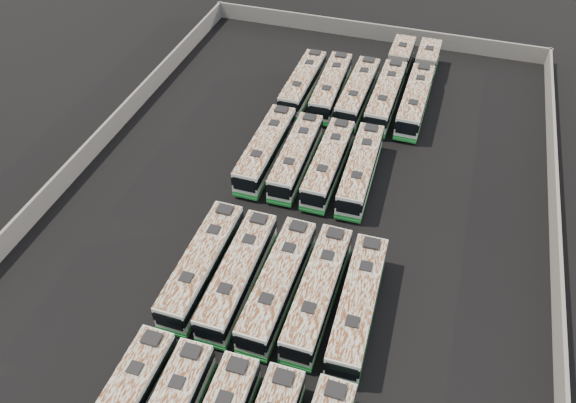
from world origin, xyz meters
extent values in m
plane|color=black|center=(0.00, 0.00, 0.00)|extent=(140.00, 140.00, 0.00)
cube|color=slate|center=(0.00, 36.30, 1.10)|extent=(45.20, 0.30, 2.20)
cube|color=slate|center=(22.30, 0.00, 1.10)|extent=(0.30, 73.20, 2.20)
cube|color=slate|center=(-22.30, 0.00, 1.10)|extent=(0.30, 73.20, 2.20)
cube|color=beige|center=(-5.03, -21.78, 3.02)|extent=(2.46, 11.36, 0.07)
cube|color=black|center=(-5.01, -19.24, 3.11)|extent=(0.92, 0.92, 0.13)
cube|color=black|center=(-4.99, -16.92, 3.16)|extent=(1.26, 1.07, 0.25)
cylinder|color=black|center=(-6.03, -18.07, 0.48)|extent=(0.28, 0.97, 0.96)
cylinder|color=black|center=(-3.97, -18.09, 0.48)|extent=(0.28, 0.97, 0.96)
cube|color=black|center=(-1.95, -19.31, 3.09)|extent=(0.93, 0.93, 0.13)
cube|color=black|center=(-2.01, -17.02, 3.13)|extent=(1.27, 1.08, 0.25)
cylinder|color=black|center=(-3.00, -18.19, 0.48)|extent=(0.29, 0.96, 0.96)
cylinder|color=black|center=(-0.96, -18.14, 0.48)|extent=(0.29, 0.96, 0.96)
cube|color=black|center=(1.38, -19.42, 3.14)|extent=(0.94, 0.94, 0.14)
cube|color=black|center=(1.34, -17.09, 3.18)|extent=(1.28, 1.09, 0.25)
cylinder|color=black|center=(0.32, -18.27, 0.49)|extent=(0.29, 0.98, 0.97)
cube|color=black|center=(4.51, -16.99, 3.18)|extent=(1.27, 1.08, 0.25)
cube|color=black|center=(7.93, -16.86, 3.23)|extent=(1.30, 1.10, 0.26)
cube|color=white|center=(-5.01, -8.74, 1.71)|extent=(2.48, 11.87, 2.72)
cube|color=#1B7832|center=(-5.01, -8.74, 0.71)|extent=(2.53, 11.92, 0.42)
cube|color=black|center=(-5.01, -8.74, 2.16)|extent=(2.54, 11.93, 0.91)
cube|color=black|center=(-5.01, -14.70, 2.03)|extent=(2.18, 0.06, 1.43)
cube|color=#1B7832|center=(-5.01, -14.70, 0.51)|extent=(2.47, 0.10, 0.28)
cube|color=beige|center=(-5.01, -8.74, 3.10)|extent=(2.43, 11.64, 0.07)
cube|color=black|center=(-5.01, -11.36, 3.20)|extent=(0.94, 0.94, 0.14)
cube|color=black|center=(-5.01, -6.13, 3.20)|extent=(0.94, 0.94, 0.14)
cube|color=black|center=(-5.01, -3.76, 3.25)|extent=(1.29, 1.09, 0.26)
cylinder|color=black|center=(-6.07, -12.54, 0.49)|extent=(0.28, 0.99, 0.99)
cylinder|color=black|center=(-3.95, -12.54, 0.49)|extent=(0.28, 0.99, 0.99)
cylinder|color=black|center=(-6.07, -4.94, 0.49)|extent=(0.28, 0.99, 0.99)
cylinder|color=black|center=(-3.95, -4.95, 0.49)|extent=(0.28, 0.99, 0.99)
cube|color=white|center=(-1.89, -8.86, 1.70)|extent=(2.51, 11.83, 2.71)
cube|color=#1B7832|center=(-1.89, -8.86, 0.71)|extent=(2.56, 11.88, 0.41)
cube|color=black|center=(-1.89, -8.86, 2.15)|extent=(2.57, 11.89, 0.91)
cube|color=black|center=(-1.86, -14.79, 2.02)|extent=(2.17, 0.07, 1.43)
cube|color=#1B7832|center=(-1.86, -14.79, 0.51)|extent=(2.46, 0.11, 0.28)
cube|color=beige|center=(-1.89, -8.86, 3.08)|extent=(2.46, 11.59, 0.07)
cube|color=black|center=(-1.87, -11.46, 3.18)|extent=(0.94, 0.94, 0.14)
cube|color=black|center=(-1.90, -6.26, 3.18)|extent=(0.94, 0.94, 0.14)
cube|color=black|center=(-1.91, -3.90, 3.23)|extent=(1.28, 1.09, 0.26)
cylinder|color=black|center=(-2.92, -12.64, 0.49)|extent=(0.28, 0.99, 0.98)
cylinder|color=black|center=(-0.82, -12.64, 0.49)|extent=(0.28, 0.99, 0.98)
cylinder|color=black|center=(-2.96, -5.08, 0.49)|extent=(0.28, 0.99, 0.98)
cylinder|color=black|center=(-0.85, -5.07, 0.49)|extent=(0.28, 0.99, 0.98)
cube|color=white|center=(1.40, -8.80, 1.71)|extent=(2.69, 11.95, 2.73)
cube|color=#1B7832|center=(1.40, -8.80, 0.71)|extent=(2.74, 12.00, 0.42)
cube|color=black|center=(1.40, -8.80, 2.16)|extent=(2.75, 12.01, 0.91)
cube|color=black|center=(1.30, -14.77, 2.03)|extent=(2.18, 0.10, 1.44)
cube|color=#1B7832|center=(1.30, -14.77, 0.52)|extent=(2.48, 0.14, 0.28)
cube|color=beige|center=(1.40, -8.80, 3.11)|extent=(2.63, 11.71, 0.07)
cube|color=black|center=(1.35, -11.42, 3.21)|extent=(0.96, 0.96, 0.14)
cube|color=black|center=(1.44, -6.18, 3.21)|extent=(0.96, 0.96, 0.14)
cube|color=black|center=(1.49, -3.79, 3.26)|extent=(1.31, 1.11, 0.26)
cylinder|color=black|center=(0.27, -12.59, 0.50)|extent=(0.30, 1.00, 0.99)
cylinder|color=black|center=(2.40, -12.63, 0.50)|extent=(0.30, 1.00, 0.99)
cylinder|color=black|center=(0.40, -4.97, 0.50)|extent=(0.30, 1.00, 0.99)
cylinder|color=black|center=(2.53, -5.00, 0.50)|extent=(0.30, 1.00, 0.99)
cube|color=white|center=(4.54, -8.62, 1.70)|extent=(2.53, 11.87, 2.72)
cube|color=#1B7832|center=(4.54, -8.62, 0.71)|extent=(2.58, 11.92, 0.42)
cube|color=black|center=(4.54, -8.62, 2.15)|extent=(2.59, 11.93, 0.91)
cube|color=black|center=(4.51, -14.57, 2.03)|extent=(2.17, 0.07, 1.43)
cube|color=#1B7832|center=(4.51, -14.57, 0.51)|extent=(2.47, 0.11, 0.28)
cube|color=beige|center=(4.54, -8.62, 3.09)|extent=(2.48, 11.63, 0.07)
cube|color=black|center=(4.53, -11.23, 3.19)|extent=(0.94, 0.94, 0.14)
cube|color=black|center=(4.56, -6.01, 3.19)|extent=(0.94, 0.94, 0.14)
cube|color=black|center=(4.57, -3.64, 3.24)|extent=(1.29, 1.09, 0.26)
cylinder|color=black|center=(3.47, -12.41, 0.49)|extent=(0.28, 0.99, 0.99)
cylinder|color=black|center=(5.58, -12.42, 0.49)|extent=(0.28, 0.99, 0.99)
cylinder|color=black|center=(3.51, -4.82, 0.49)|extent=(0.28, 0.99, 0.99)
cylinder|color=black|center=(5.62, -4.83, 0.49)|extent=(0.28, 0.99, 0.99)
cube|color=white|center=(7.73, -8.83, 1.71)|extent=(2.78, 11.98, 2.73)
cube|color=#1B7832|center=(7.73, -8.83, 0.72)|extent=(2.83, 12.03, 0.42)
cube|color=black|center=(7.73, -8.83, 2.17)|extent=(2.84, 12.04, 0.91)
cube|color=black|center=(7.87, -14.81, 2.04)|extent=(2.19, 0.11, 1.44)
cube|color=#1B7832|center=(7.87, -14.81, 0.52)|extent=(2.49, 0.16, 0.28)
cube|color=beige|center=(7.73, -8.83, 3.11)|extent=(2.72, 11.74, 0.07)
cube|color=black|center=(7.79, -11.46, 3.21)|extent=(0.97, 0.97, 0.14)
cube|color=black|center=(7.66, -6.21, 3.21)|extent=(0.97, 0.97, 0.14)
cube|color=black|center=(7.60, -3.83, 3.26)|extent=(1.32, 1.12, 0.26)
cylinder|color=black|center=(6.76, -12.67, 0.50)|extent=(0.30, 1.00, 0.99)
cylinder|color=black|center=(8.88, -12.62, 0.50)|extent=(0.30, 1.00, 0.99)
cylinder|color=black|center=(6.57, -5.04, 0.50)|extent=(0.30, 1.00, 0.99)
cylinder|color=black|center=(8.70, -4.99, 0.50)|extent=(0.30, 1.00, 0.99)
cube|color=white|center=(-5.09, 6.88, 1.71)|extent=(2.52, 11.88, 2.72)
cube|color=#1B7832|center=(-5.09, 6.88, 0.71)|extent=(2.57, 11.93, 0.42)
cube|color=black|center=(-5.09, 6.88, 2.16)|extent=(2.58, 11.94, 0.91)
cube|color=black|center=(-5.11, 0.92, 2.03)|extent=(2.18, 0.07, 1.43)
cube|color=#1B7832|center=(-5.11, 0.92, 0.51)|extent=(2.47, 0.11, 0.28)
cube|color=beige|center=(-5.09, 6.88, 3.10)|extent=(2.47, 11.64, 0.07)
cube|color=black|center=(-5.10, 4.26, 3.20)|extent=(0.94, 0.94, 0.14)
cube|color=black|center=(-5.08, 9.49, 3.20)|extent=(0.94, 0.94, 0.14)
cube|color=black|center=(-5.07, 11.86, 3.24)|extent=(1.29, 1.09, 0.26)
cylinder|color=black|center=(-6.16, 3.08, 0.49)|extent=(0.28, 0.99, 0.99)
cylinder|color=black|center=(-4.05, 3.07, 0.49)|extent=(0.28, 0.99, 0.99)
cylinder|color=black|center=(-6.13, 10.68, 0.49)|extent=(0.28, 0.99, 0.99)
cylinder|color=black|center=(-4.02, 10.67, 0.49)|extent=(0.28, 0.99, 0.99)
cube|color=white|center=(-1.89, 6.77, 1.65)|extent=(2.53, 11.48, 2.62)
cube|color=#1B7832|center=(-1.89, 6.77, 0.69)|extent=(2.58, 11.53, 0.40)
cube|color=black|center=(-1.89, 6.77, 2.08)|extent=(2.59, 11.54, 0.88)
cube|color=black|center=(-1.82, 1.02, 1.96)|extent=(2.10, 0.09, 1.38)
cube|color=#1B7832|center=(-1.82, 1.02, 0.50)|extent=(2.39, 0.13, 0.27)
cube|color=beige|center=(-1.89, 6.77, 2.99)|extent=(2.48, 11.25, 0.07)
cube|color=black|center=(-1.86, 4.25, 3.08)|extent=(0.92, 0.92, 0.13)
cube|color=black|center=(-1.92, 9.28, 3.08)|extent=(0.92, 0.92, 0.13)
cube|color=black|center=(-1.95, 11.57, 3.13)|extent=(1.25, 1.07, 0.25)
cylinder|color=black|center=(-2.86, 3.09, 0.48)|extent=(0.28, 0.96, 0.95)
cylinder|color=black|center=(-0.82, 3.11, 0.48)|extent=(0.28, 0.96, 0.95)
cylinder|color=black|center=(-2.96, 10.42, 0.48)|extent=(0.28, 0.96, 0.95)
cylinder|color=black|center=(-0.92, 10.44, 0.48)|extent=(0.28, 0.96, 0.95)
cube|color=white|center=(1.39, 6.71, 1.65)|extent=(2.43, 11.51, 2.63)
cube|color=#1B7832|center=(1.39, 6.71, 0.69)|extent=(2.48, 11.56, 0.40)
cube|color=black|center=(1.39, 6.71, 2.09)|extent=(2.49, 11.57, 0.88)
cube|color=black|center=(1.37, 0.94, 1.96)|extent=(2.11, 0.07, 1.39)
cube|color=#1B7832|center=(1.37, 0.94, 0.50)|extent=(2.40, 0.11, 0.27)
cube|color=beige|center=(1.39, 6.71, 3.00)|extent=(2.38, 11.28, 0.07)
cube|color=black|center=(1.38, 4.18, 3.09)|extent=(0.91, 0.91, 0.13)
cube|color=black|center=(1.39, 9.24, 3.09)|extent=(0.91, 0.91, 0.13)
cube|color=black|center=(1.40, 11.54, 3.14)|extent=(1.25, 1.06, 0.25)
cylinder|color=black|center=(0.35, 3.03, 0.48)|extent=(0.27, 0.96, 0.96)
cylinder|color=black|center=(2.40, 3.02, 0.48)|extent=(0.27, 0.96, 0.96)
cylinder|color=black|center=(0.37, 10.39, 0.48)|extent=(0.27, 0.96, 0.96)
cylinder|color=black|center=(2.42, 10.38, 0.48)|extent=(0.27, 0.96, 0.96)
cube|color=white|center=(4.56, 6.74, 1.67)|extent=(2.68, 11.66, 2.66)
cube|color=#1B7832|center=(4.56, 6.74, 0.70)|extent=(2.73, 11.71, 0.41)
cube|color=black|center=(4.56, 6.74, 2.11)|extent=(2.74, 11.72, 0.89)
cube|color=black|center=(4.70, 0.92, 1.98)|extent=(2.13, 0.11, 1.40)
cube|color=#1B7832|center=(4.70, 0.92, 0.50)|extent=(2.42, 0.16, 0.27)
cube|color=beige|center=(4.56, 6.74, 3.03)|extent=(2.63, 11.43, 0.07)
cube|color=black|center=(4.62, 4.18, 3.12)|extent=(0.94, 0.94, 0.14)
cube|color=black|center=(4.51, 9.29, 3.12)|extent=(0.94, 0.94, 0.14)
cube|color=black|center=(4.45, 11.61, 3.17)|extent=(1.28, 1.09, 0.25)
cylinder|color=black|center=(3.62, 3.00, 0.48)|extent=(0.29, 0.97, 0.97)
cylinder|color=black|center=(5.68, 3.05, 0.48)|extent=(0.29, 0.97, 0.97)
cylinder|color=black|center=(3.45, 10.43, 0.48)|extent=(0.29, 0.97, 0.97)
cylinder|color=black|center=(5.51, 10.48, 0.48)|extent=(0.29, 0.97, 0.97)
cube|color=white|center=(-5.10, 19.97, 1.64)|extent=(2.47, 11.40, 2.61)
cube|color=#1B7832|center=(-5.10, 19.97, 0.68)|extent=(2.52, 11.46, 0.40)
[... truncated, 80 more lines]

